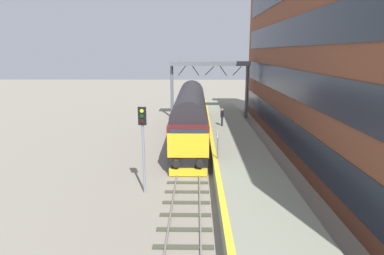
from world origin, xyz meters
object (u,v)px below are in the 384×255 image
(diesel_locomotive, at_px, (191,113))
(signal_post_near, at_px, (143,139))
(platform_number_sign, at_px, (218,141))
(waiting_passenger, at_px, (222,115))

(diesel_locomotive, relative_size, signal_post_near, 3.72)
(platform_number_sign, bearing_deg, signal_post_near, -143.35)
(signal_post_near, distance_m, waiting_passenger, 14.10)
(waiting_passenger, bearing_deg, platform_number_sign, 160.80)
(diesel_locomotive, xyz_separation_m, waiting_passenger, (2.93, 1.38, -0.49))
(signal_post_near, height_order, waiting_passenger, signal_post_near)
(diesel_locomotive, bearing_deg, signal_post_near, -101.63)
(platform_number_sign, distance_m, waiting_passenger, 9.88)
(platform_number_sign, bearing_deg, diesel_locomotive, 102.61)
(diesel_locomotive, distance_m, signal_post_near, 11.89)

